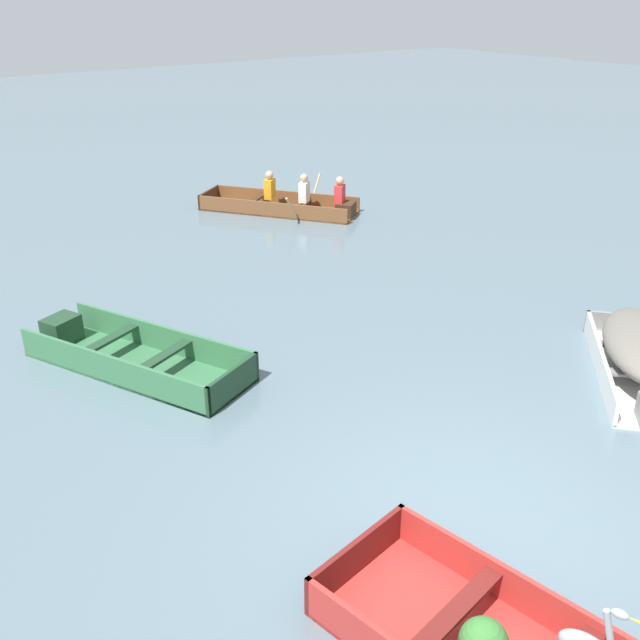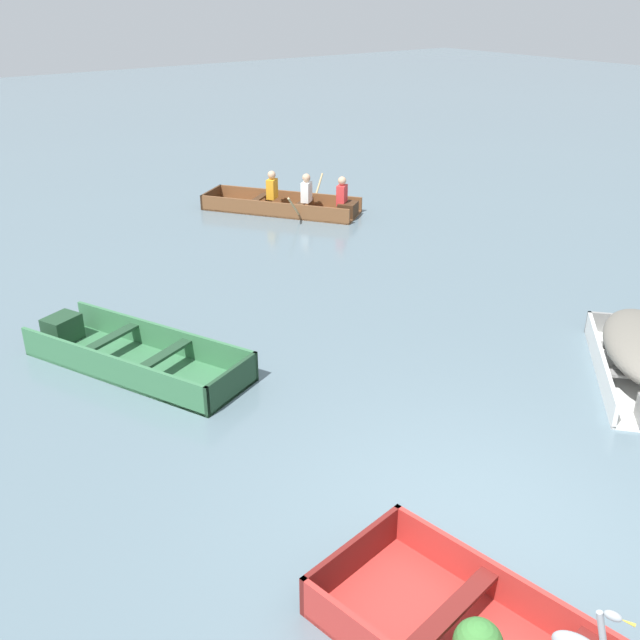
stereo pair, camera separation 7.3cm
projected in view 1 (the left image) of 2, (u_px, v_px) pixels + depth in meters
The scene contains 3 objects.
ground_plane at pixel (479, 531), 6.73m from camera, with size 80.00×80.00×0.00m, color slate.
skiff_green_mid_moored at pixel (129, 355), 9.59m from camera, with size 2.24×3.35×0.42m.
rowboat_wooden_brown_with_crew at pixel (289, 203), 16.01m from camera, with size 2.87×3.47×0.91m.
Camera 1 is at (-4.33, -3.29, 4.68)m, focal length 40.00 mm.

